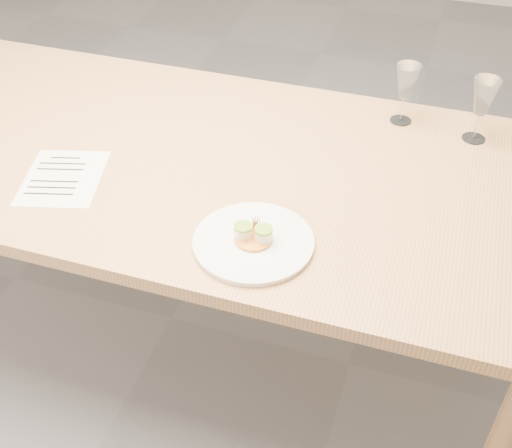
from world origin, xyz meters
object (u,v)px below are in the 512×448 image
(recipe_sheet, at_px, (63,178))
(wine_glass_2, at_px, (484,98))
(wine_glass_1, at_px, (407,83))
(dining_table, at_px, (152,166))
(dinner_plate, at_px, (254,241))

(recipe_sheet, height_order, wine_glass_2, wine_glass_2)
(recipe_sheet, xyz_separation_m, wine_glass_2, (1.06, 0.55, 0.14))
(wine_glass_1, relative_size, wine_glass_2, 0.96)
(dining_table, xyz_separation_m, recipe_sheet, (-0.16, -0.21, 0.07))
(wine_glass_2, bearing_deg, wine_glass_1, 171.06)
(dinner_plate, xyz_separation_m, wine_glass_1, (0.25, 0.69, 0.12))
(dinner_plate, bearing_deg, wine_glass_2, 53.89)
(wine_glass_1, xyz_separation_m, wine_glass_2, (0.22, -0.03, 0.01))
(dining_table, bearing_deg, wine_glass_2, 20.79)
(wine_glass_1, bearing_deg, wine_glass_2, -8.94)
(recipe_sheet, bearing_deg, dining_table, 37.24)
(recipe_sheet, bearing_deg, wine_glass_2, 12.00)
(dinner_plate, relative_size, wine_glass_1, 1.57)
(dining_table, relative_size, wine_glass_1, 12.79)
(dining_table, distance_m, wine_glass_2, 0.98)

